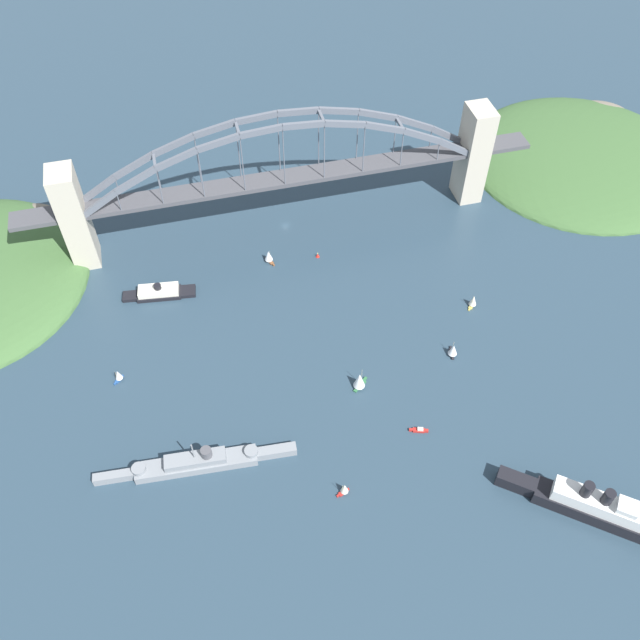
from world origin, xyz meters
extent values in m
plane|color=#283D4C|center=(0.00, 0.00, 0.00)|extent=(1400.00, 1400.00, 0.00)
cube|color=#BCB29E|center=(-108.82, 0.00, 28.91)|extent=(13.14, 17.69, 57.82)
cube|color=#BCB29E|center=(108.82, 0.00, 28.91)|extent=(13.14, 17.69, 57.82)
cube|color=#47474C|center=(0.00, 0.00, 32.87)|extent=(204.51, 13.15, 2.40)
cube|color=#47474C|center=(-127.39, 0.00, 32.87)|extent=(24.00, 13.15, 2.40)
cube|color=#47474C|center=(127.39, 0.00, 32.87)|extent=(24.00, 13.15, 2.40)
cube|color=slate|center=(-94.98, -5.92, 39.29)|extent=(22.77, 1.80, 15.58)
cube|color=slate|center=(-73.88, -5.92, 50.70)|extent=(22.48, 1.80, 12.88)
cube|color=slate|center=(-52.77, -5.92, 59.27)|extent=(22.13, 1.80, 10.17)
cube|color=slate|center=(-31.66, -5.92, 64.97)|extent=(21.74, 1.80, 7.42)
cube|color=slate|center=(-10.55, -5.92, 67.83)|extent=(21.32, 1.80, 4.62)
cube|color=slate|center=(10.55, -5.92, 67.83)|extent=(21.32, 1.80, 4.62)
cube|color=slate|center=(31.66, -5.92, 64.97)|extent=(21.74, 1.80, 7.42)
cube|color=slate|center=(52.77, -5.92, 59.27)|extent=(22.13, 1.80, 10.17)
cube|color=slate|center=(73.88, -5.92, 50.70)|extent=(22.48, 1.80, 12.88)
cube|color=slate|center=(94.98, -5.92, 39.29)|extent=(22.77, 1.80, 15.58)
cube|color=slate|center=(-94.98, 5.92, 39.29)|extent=(22.77, 1.80, 15.58)
cube|color=slate|center=(-73.88, 5.92, 50.70)|extent=(22.48, 1.80, 12.88)
cube|color=slate|center=(-52.77, 5.92, 59.27)|extent=(22.13, 1.80, 10.17)
cube|color=slate|center=(-31.66, 5.92, 64.97)|extent=(21.74, 1.80, 7.42)
cube|color=slate|center=(-10.55, 5.92, 67.83)|extent=(21.32, 1.80, 4.62)
cube|color=slate|center=(10.55, 5.92, 67.83)|extent=(21.32, 1.80, 4.62)
cube|color=slate|center=(31.66, 5.92, 64.97)|extent=(21.74, 1.80, 7.42)
cube|color=slate|center=(52.77, 5.92, 59.27)|extent=(22.13, 1.80, 10.17)
cube|color=slate|center=(73.88, 5.92, 50.70)|extent=(22.48, 1.80, 12.88)
cube|color=slate|center=(94.98, 5.92, 39.29)|extent=(22.77, 1.80, 15.58)
cube|color=slate|center=(-105.54, 0.00, 32.87)|extent=(1.40, 11.84, 1.40)
cube|color=slate|center=(-63.32, 0.00, 55.70)|extent=(1.40, 11.84, 1.40)
cube|color=slate|center=(-21.11, 0.00, 67.11)|extent=(1.40, 11.84, 1.40)
cube|color=slate|center=(21.11, 0.00, 67.11)|extent=(1.40, 11.84, 1.40)
cube|color=slate|center=(63.32, 0.00, 55.70)|extent=(1.40, 11.84, 1.40)
cube|color=slate|center=(105.54, 0.00, 32.87)|extent=(1.40, 11.84, 1.40)
cylinder|color=slate|center=(-84.43, -5.92, 39.89)|extent=(0.56, 0.56, 11.64)
cylinder|color=slate|center=(-84.43, 5.92, 39.89)|extent=(0.56, 0.56, 11.64)
cylinder|color=slate|center=(-63.32, -5.92, 44.88)|extent=(0.56, 0.56, 21.63)
cylinder|color=slate|center=(-63.32, 5.92, 44.88)|extent=(0.56, 0.56, 21.63)
cylinder|color=slate|center=(-42.22, -5.92, 48.45)|extent=(0.56, 0.56, 28.76)
cylinder|color=slate|center=(-42.22, 5.92, 48.45)|extent=(0.56, 0.56, 28.76)
cylinder|color=slate|center=(-21.11, -5.92, 50.59)|extent=(0.56, 0.56, 33.05)
cylinder|color=slate|center=(-21.11, 5.92, 50.59)|extent=(0.56, 0.56, 33.05)
cylinder|color=slate|center=(0.00, -5.92, 51.30)|extent=(0.56, 0.56, 34.47)
cylinder|color=slate|center=(0.00, 5.92, 51.30)|extent=(0.56, 0.56, 34.47)
cylinder|color=slate|center=(21.11, -5.92, 50.59)|extent=(0.56, 0.56, 33.05)
cylinder|color=slate|center=(21.11, 5.92, 50.59)|extent=(0.56, 0.56, 33.05)
cylinder|color=slate|center=(42.22, -5.92, 48.45)|extent=(0.56, 0.56, 28.76)
cylinder|color=slate|center=(42.22, 5.92, 48.45)|extent=(0.56, 0.56, 28.76)
cylinder|color=slate|center=(63.32, -5.92, 44.88)|extent=(0.56, 0.56, 21.63)
cylinder|color=slate|center=(63.32, 5.92, 44.88)|extent=(0.56, 0.56, 21.63)
cylinder|color=slate|center=(84.43, -5.92, 39.89)|extent=(0.56, 0.56, 11.64)
cylinder|color=slate|center=(84.43, 5.92, 39.89)|extent=(0.56, 0.56, 11.64)
ellipsoid|color=#3D6033|center=(-191.70, -12.92, 0.00)|extent=(141.87, 138.74, 19.90)
ellipsoid|color=#756B5B|center=(-223.62, -51.07, 0.00)|extent=(49.66, 41.62, 10.94)
ellipsoid|color=#756B5B|center=(142.74, -34.13, 0.00)|extent=(43.97, 39.62, 13.47)
cube|color=black|center=(-81.77, 199.39, 3.39)|extent=(42.47, 36.39, 6.77)
cube|color=black|center=(-57.38, 180.09, 3.39)|extent=(16.08, 14.56, 6.77)
cube|color=white|center=(-81.77, 199.39, 10.12)|extent=(32.44, 28.04, 6.70)
cube|color=white|center=(-89.31, 205.36, 15.07)|extent=(10.46, 10.36, 3.20)
cylinder|color=black|center=(-83.14, 200.47, 17.02)|extent=(4.27, 4.27, 7.10)
cylinder|color=black|center=(-76.97, 195.59, 17.02)|extent=(4.27, 4.27, 7.10)
cube|color=gray|center=(68.81, 138.71, 2.11)|extent=(51.50, 12.06, 4.22)
cube|color=gray|center=(102.73, 136.21, 2.11)|extent=(17.24, 4.99, 4.22)
cube|color=gray|center=(34.88, 141.22, 2.11)|extent=(17.29, 5.73, 4.22)
cube|color=gray|center=(68.81, 138.71, 6.01)|extent=(25.93, 8.52, 3.57)
cylinder|color=gray|center=(92.13, 136.99, 5.32)|extent=(5.82, 5.82, 2.20)
cylinder|color=gray|center=(45.49, 140.44, 5.32)|extent=(5.82, 5.82, 2.20)
cylinder|color=gray|center=(68.81, 138.71, 12.79)|extent=(0.60, 0.60, 10.00)
cylinder|color=#4C4C51|center=(63.72, 139.09, 9.99)|extent=(4.58, 4.58, 4.40)
cube|color=black|center=(74.36, 36.22, 1.03)|extent=(23.22, 12.07, 2.06)
cube|color=black|center=(89.04, 34.30, 1.03)|extent=(8.18, 7.39, 2.06)
cube|color=black|center=(59.68, 38.14, 1.03)|extent=(8.35, 8.68, 2.06)
cube|color=beige|center=(74.36, 36.22, 3.62)|extent=(21.20, 10.45, 3.10)
cylinder|color=black|center=(74.36, 36.22, 6.37)|extent=(3.71, 3.71, 2.40)
cylinder|color=#B7B7B2|center=(22.01, -41.15, 0.45)|extent=(2.35, 5.58, 0.90)
cylinder|color=#B7B7B2|center=(24.89, -41.95, 0.45)|extent=(2.35, 5.58, 0.90)
cylinder|color=navy|center=(22.01, -41.15, 1.47)|extent=(0.14, 0.14, 1.14)
cylinder|color=navy|center=(24.89, -41.95, 1.47)|extent=(0.14, 0.14, 1.14)
ellipsoid|color=beige|center=(23.45, -41.55, 2.72)|extent=(3.05, 6.64, 1.36)
cylinder|color=navy|center=(24.23, -38.73, 2.72)|extent=(1.46, 1.12, 1.29)
cube|color=beige|center=(23.67, -40.77, 3.29)|extent=(9.57, 4.17, 0.20)
cube|color=beige|center=(22.68, -44.31, 2.85)|extent=(3.76, 2.02, 0.12)
cube|color=navy|center=(22.68, -44.31, 4.15)|extent=(0.41, 1.09, 1.50)
cube|color=gold|center=(-78.48, 83.46, 0.36)|extent=(4.28, 4.28, 0.73)
cube|color=gold|center=(-76.52, 85.41, 0.36)|extent=(1.58, 1.58, 0.73)
cube|color=gold|center=(-80.44, 81.50, 0.36)|extent=(1.70, 1.70, 0.73)
cylinder|color=tan|center=(-78.23, 83.70, 4.40)|extent=(0.16, 0.16, 7.34)
cone|color=silver|center=(-79.09, 82.85, 4.03)|extent=(5.39, 5.39, 5.87)
cube|color=black|center=(-57.75, 109.04, 0.48)|extent=(3.13, 5.06, 0.95)
cube|color=black|center=(-58.46, 106.00, 0.48)|extent=(1.28, 1.74, 0.95)
cube|color=black|center=(-57.03, 112.09, 0.48)|extent=(1.47, 1.79, 0.95)
cylinder|color=tan|center=(-57.84, 108.66, 4.61)|extent=(0.16, 0.16, 7.31)
cone|color=white|center=(-57.52, 110.00, 4.24)|extent=(5.18, 5.18, 5.85)
cube|color=brown|center=(14.30, 26.71, 0.43)|extent=(3.71, 5.11, 0.87)
cube|color=brown|center=(13.05, 29.59, 0.43)|extent=(1.45, 1.80, 0.87)
cube|color=brown|center=(15.56, 23.83, 0.43)|extent=(1.61, 1.87, 0.87)
cylinder|color=tan|center=(14.15, 27.07, 4.62)|extent=(0.16, 0.16, 7.51)
cone|color=white|center=(14.70, 25.81, 4.25)|extent=(5.69, 5.69, 6.01)
cube|color=#2D6B3D|center=(-10.04, 115.84, 0.41)|extent=(6.31, 5.97, 0.82)
cube|color=#2D6B3D|center=(-13.03, 113.29, 0.41)|extent=(2.32, 2.24, 0.82)
cube|color=#2D6B3D|center=(-7.05, 118.38, 0.41)|extent=(2.48, 2.43, 0.82)
cylinder|color=tan|center=(-10.41, 115.52, 6.06)|extent=(0.16, 0.16, 10.49)
cone|color=white|center=(-9.11, 116.63, 5.54)|extent=(7.60, 7.60, 8.39)
cube|color=#B2231E|center=(12.37, 165.83, 0.48)|extent=(4.02, 2.84, 0.96)
cube|color=#B2231E|center=(14.66, 166.67, 0.48)|extent=(1.41, 1.13, 0.96)
cube|color=#B2231E|center=(10.08, 164.99, 0.48)|extent=(1.46, 1.27, 0.96)
cylinder|color=tan|center=(12.66, 165.94, 4.12)|extent=(0.16, 0.16, 6.32)
cone|color=silver|center=(11.65, 165.57, 3.81)|extent=(4.31, 4.31, 5.06)
cube|color=#234C8C|center=(98.21, 85.53, 0.46)|extent=(3.74, 3.75, 0.93)
cube|color=#234C8C|center=(99.96, 87.30, 0.46)|extent=(1.37, 1.38, 0.93)
cube|color=#234C8C|center=(96.45, 83.76, 0.46)|extent=(1.47, 1.48, 0.93)
cylinder|color=tan|center=(98.43, 85.75, 4.13)|extent=(0.16, 0.16, 6.41)
cone|color=white|center=(97.66, 84.98, 3.81)|extent=(4.85, 4.85, 5.13)
cube|color=#B2231E|center=(-27.83, 145.68, 0.59)|extent=(5.43, 3.50, 1.19)
cube|color=#B2231E|center=(-24.63, 144.63, 0.59)|extent=(1.95, 1.59, 1.19)
cube|color=#B2231E|center=(-31.03, 146.73, 0.59)|extent=(2.02, 1.80, 1.19)
cube|color=beige|center=(-28.43, 145.88, 1.67)|extent=(2.91, 2.33, 0.97)
cone|color=red|center=(-11.58, 29.13, 1.10)|extent=(2.20, 2.20, 2.20)
sphere|color=#F2E566|center=(-11.58, 29.13, 2.50)|extent=(0.50, 0.50, 0.50)
camera|label=1|loc=(52.73, 285.80, 260.12)|focal=38.26mm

